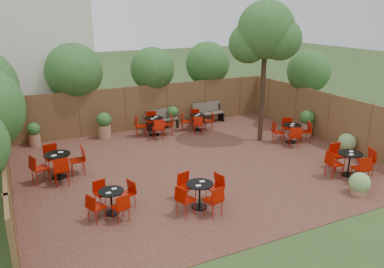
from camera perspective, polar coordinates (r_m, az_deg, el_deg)
name	(u,v)px	position (r m, az deg, el deg)	size (l,w,h in m)	color
ground	(198,165)	(13.67, 0.82, -4.59)	(80.00, 80.00, 0.00)	#354F23
courtyard_paving	(198,165)	(13.67, 0.82, -4.55)	(12.00, 10.00, 0.02)	#341C15
fence_back	(148,107)	(17.75, -6.53, 3.98)	(12.00, 0.08, 2.00)	#50361D
fence_left	(7,168)	(12.02, -25.66, -4.55)	(0.08, 10.00, 2.00)	#50361D
fence_right	(328,118)	(16.81, 19.40, 2.29)	(0.08, 10.00, 2.00)	#50361D
neighbour_building	(28,38)	(19.33, -23.04, 12.87)	(5.00, 4.00, 8.00)	beige
overhang_foliage	(95,81)	(14.82, -14.17, 7.52)	(15.50, 10.32, 2.68)	#24561C
courtyard_tree	(266,35)	(15.56, 10.80, 14.14)	(2.49, 2.39, 5.58)	black
park_bench_left	(162,119)	(17.71, -4.47, 2.28)	(1.49, 0.61, 0.90)	brown
park_bench_right	(208,112)	(18.69, 2.35, 3.26)	(1.58, 0.59, 0.96)	brown
bistro_tables	(197,150)	(13.77, 0.74, -2.37)	(10.70, 8.44, 0.94)	black
planters	(171,123)	(16.51, -3.17, 1.56)	(11.16, 4.39, 1.14)	#9A6B4D
low_shrubs	(365,162)	(14.25, 24.15, -3.78)	(3.11, 3.41, 0.73)	#9A6B4D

